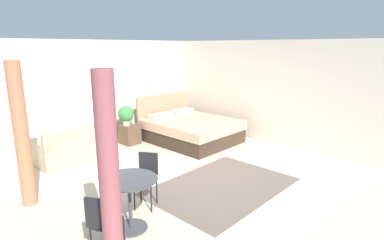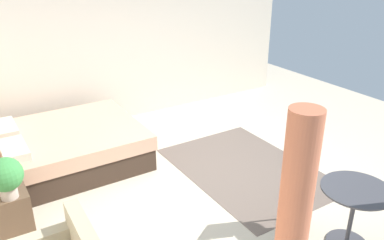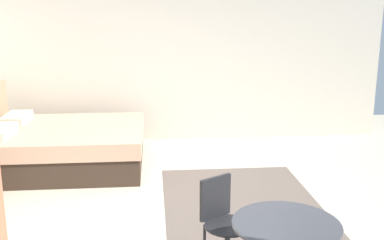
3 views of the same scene
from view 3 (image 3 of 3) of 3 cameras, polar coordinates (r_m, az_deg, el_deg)
ground_plane at (r=5.22m, az=1.56°, el=-11.00°), size 8.77×9.79×0.02m
wall_right at (r=7.67m, az=-0.86°, el=7.05°), size 0.12×6.79×2.60m
area_rug at (r=5.23m, az=6.48°, el=-10.84°), size 2.55×1.78×0.01m
bed at (r=6.68m, az=-16.30°, el=-3.11°), size 1.87×2.21×1.14m
cafe_chair_near_couch at (r=3.76m, az=3.86°, el=-12.17°), size 0.53×0.53×0.84m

